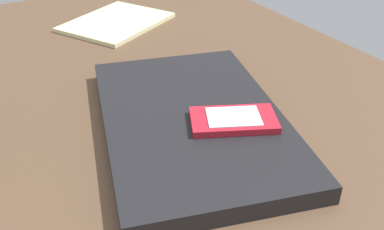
# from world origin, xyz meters

# --- Properties ---
(desk_surface) EXTENTS (1.20, 0.80, 0.03)m
(desk_surface) POSITION_xyz_m (0.00, 0.00, 0.01)
(desk_surface) COLOR brown
(desk_surface) RESTS_ON ground
(laptop_closed) EXTENTS (0.39, 0.30, 0.02)m
(laptop_closed) POSITION_xyz_m (0.06, 0.02, 0.04)
(laptop_closed) COLOR black
(laptop_closed) RESTS_ON desk_surface
(cell_phone_on_laptop) EXTENTS (0.10, 0.12, 0.01)m
(cell_phone_on_laptop) POSITION_xyz_m (0.10, 0.05, 0.06)
(cell_phone_on_laptop) COLOR red
(cell_phone_on_laptop) RESTS_ON laptop_closed
(notepad) EXTENTS (0.23, 0.25, 0.01)m
(notepad) POSITION_xyz_m (-0.35, 0.07, 0.03)
(notepad) COLOR #F2EDB2
(notepad) RESTS_ON desk_surface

